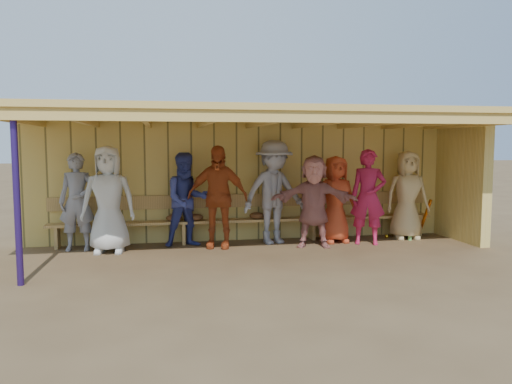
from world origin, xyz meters
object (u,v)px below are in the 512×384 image
player_extra (336,199)px  player_c (187,200)px  player_a (77,202)px  player_f (314,201)px  player_h (407,195)px  player_d (217,197)px  bench (249,215)px  player_e (274,192)px  player_g (368,197)px  player_b (108,199)px

player_extra → player_c: bearing=172.1°
player_a → player_f: size_ratio=1.03×
player_h → player_d: bearing=-171.7°
bench → player_h: bearing=-6.7°
player_e → player_g: size_ratio=1.09×
player_a → player_b: size_ratio=0.93×
player_a → player_extra: (4.83, -0.13, -0.04)m
bench → player_g: bearing=-18.3°
player_b → player_h: player_b is taller
player_b → player_f: player_b is taller
player_b → player_e: size_ratio=0.95×
player_e → player_g: player_e is taller
player_c → player_e: size_ratio=0.89×
player_e → player_extra: 1.22m
player_d → player_e: bearing=25.2°
player_f → player_a: bearing=-170.8°
player_b → player_g: 4.81m
player_b → player_d: (1.94, 0.08, -0.00)m
player_a → player_h: bearing=4.7°
player_b → bench: 2.72m
player_h → player_c: bearing=-174.5°
player_h → player_extra: size_ratio=1.06×
player_h → bench: 3.23m
player_a → player_c: size_ratio=1.00×
player_b → bench: (2.62, 0.58, -0.42)m
player_c → bench: bearing=4.0°
player_g → player_extra: player_g is taller
player_g → player_extra: size_ratio=1.08×
player_a → bench: (3.18, 0.31, -0.36)m
player_b → player_extra: bearing=6.0°
player_a → player_f: 4.30m
player_c → player_e: player_e is taller
player_f → player_extra: (0.55, 0.35, -0.01)m
player_d → player_f: player_d is taller
player_g → player_extra: (-0.55, 0.29, -0.07)m
player_e → player_h: bearing=-16.3°
player_e → player_d: bearing=175.1°
player_c → player_f: 2.37m
player_g → bench: bearing=-176.2°
player_d → player_g: size_ratio=1.04×
player_e → player_g: (1.75, -0.42, -0.08)m
player_a → player_g: (5.38, -0.42, 0.03)m
player_f → player_g: bearing=18.8°
player_extra → bench: bearing=159.8°
player_b → player_extra: size_ratio=1.12×
player_a → player_extra: size_ratio=1.05×
player_c → player_g: player_g is taller
player_b → player_g: (4.81, -0.14, -0.04)m
player_d → bench: bearing=51.8°
player_a → player_c: 1.96m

